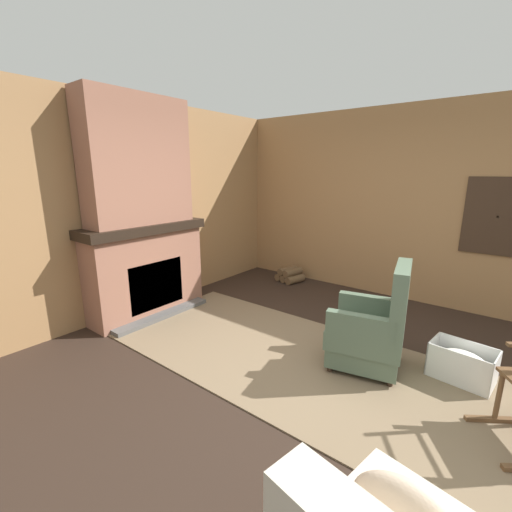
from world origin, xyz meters
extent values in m
plane|color=#2D2119|center=(0.00, 0.00, 0.00)|extent=(14.00, 14.00, 0.00)
cube|color=#9E7247|center=(-2.63, 0.00, 1.35)|extent=(0.06, 5.79, 2.70)
cube|color=#9E7247|center=(0.00, 2.63, 1.35)|extent=(5.79, 0.06, 2.70)
cube|color=#382619|center=(1.09, 2.58, 1.28)|extent=(0.72, 0.02, 0.94)
cube|color=silver|center=(1.09, 2.59, 1.28)|extent=(0.68, 0.01, 0.90)
cube|color=#382619|center=(1.09, 2.58, 1.28)|extent=(0.02, 0.02, 0.90)
cube|color=#382619|center=(1.09, 2.58, 1.28)|extent=(0.68, 0.02, 0.02)
cube|color=#93604C|center=(-2.39, 0.00, 0.54)|extent=(0.42, 1.49, 1.07)
cube|color=black|center=(-2.21, 0.00, 0.42)|extent=(0.08, 0.77, 0.60)
cube|color=#565451|center=(-2.09, 0.00, 0.03)|extent=(0.16, 1.34, 0.06)
cube|color=black|center=(-2.39, 0.00, 1.13)|extent=(0.52, 1.59, 0.11)
cube|color=#93604C|center=(-2.39, 0.00, 1.93)|extent=(0.37, 1.31, 1.50)
cube|color=#7A664C|center=(-0.18, 0.18, 0.01)|extent=(4.18, 1.76, 0.01)
cube|color=#516651|center=(0.33, 0.49, 0.18)|extent=(0.73, 0.70, 0.24)
cube|color=#516651|center=(0.33, 0.49, 0.33)|extent=(0.77, 0.73, 0.18)
cube|color=#516651|center=(0.59, 0.55, 0.72)|extent=(0.25, 0.62, 0.61)
cube|color=#516651|center=(0.36, 0.23, 0.52)|extent=(0.59, 0.21, 0.20)
cube|color=#516651|center=(0.25, 0.74, 0.52)|extent=(0.59, 0.21, 0.20)
cylinder|color=#332319|center=(0.12, 0.20, 0.03)|extent=(0.06, 0.06, 0.06)
cylinder|color=#332319|center=(0.02, 0.67, 0.03)|extent=(0.06, 0.06, 0.06)
cylinder|color=#332319|center=(0.63, 0.31, 0.03)|extent=(0.06, 0.06, 0.06)
cylinder|color=#332319|center=(0.53, 0.78, 0.03)|extent=(0.06, 0.06, 0.06)
cylinder|color=brown|center=(1.38, 0.34, 0.23)|extent=(0.05, 0.05, 0.38)
cylinder|color=brown|center=(-1.76, 2.29, 0.06)|extent=(0.20, 0.37, 0.13)
cylinder|color=brown|center=(-1.63, 2.26, 0.06)|extent=(0.20, 0.37, 0.13)
cylinder|color=brown|center=(-1.51, 2.23, 0.06)|extent=(0.20, 0.37, 0.13)
cylinder|color=brown|center=(-1.70, 2.27, 0.17)|extent=(0.20, 0.37, 0.13)
cylinder|color=brown|center=(-1.57, 2.24, 0.17)|extent=(0.20, 0.37, 0.13)
cube|color=white|center=(1.09, 0.80, 0.01)|extent=(0.54, 0.37, 0.01)
cube|color=white|center=(1.34, 0.77, 0.16)|extent=(0.05, 0.31, 0.33)
cube|color=white|center=(0.85, 0.83, 0.16)|extent=(0.05, 0.31, 0.33)
cube|color=white|center=(1.11, 0.95, 0.16)|extent=(0.50, 0.07, 0.33)
cube|color=white|center=(1.08, 0.65, 0.16)|extent=(0.50, 0.07, 0.33)
ellipsoid|color=white|center=(1.09, 0.80, 0.18)|extent=(0.43, 0.30, 0.20)
ellipsoid|color=#B24C42|center=(-2.43, -0.27, 1.22)|extent=(0.10, 0.10, 0.08)
cylinder|color=white|center=(-2.43, -0.27, 1.33)|extent=(0.05, 0.05, 0.14)
cube|color=black|center=(-2.43, 0.10, 1.25)|extent=(0.15, 0.25, 0.13)
cube|color=silver|center=(-2.35, 0.10, 1.25)|extent=(0.01, 0.04, 0.02)
ellipsoid|color=#CCB299|center=(1.12, -1.30, 0.56)|extent=(0.37, 0.18, 0.28)
camera|label=1|loc=(1.32, -2.45, 1.82)|focal=24.00mm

